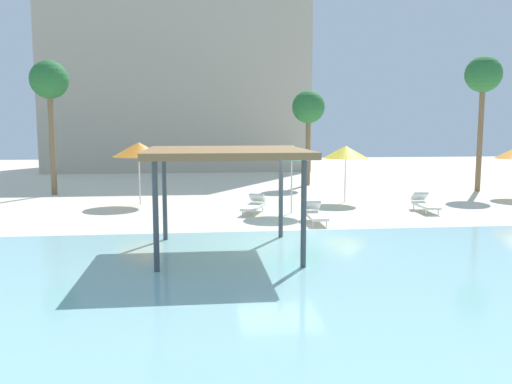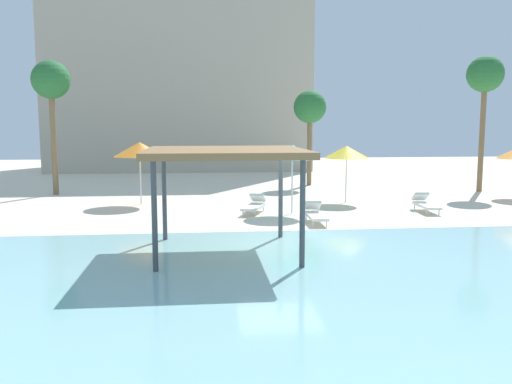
{
  "view_description": "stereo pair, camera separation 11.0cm",
  "coord_description": "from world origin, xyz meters",
  "px_view_note": "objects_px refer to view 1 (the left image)",
  "views": [
    {
      "loc": [
        -2.48,
        -15.87,
        3.6
      ],
      "look_at": [
        -0.5,
        2.0,
        1.3
      ],
      "focal_mm": 37.45,
      "sensor_mm": 36.0,
      "label": 1
    },
    {
      "loc": [
        -2.37,
        -15.88,
        3.6
      ],
      "look_at": [
        -0.5,
        2.0,
        1.3
      ],
      "focal_mm": 37.45,
      "sensor_mm": 36.0,
      "label": 2
    }
  ],
  "objects_px": {
    "lounge_chair_3": "(254,205)",
    "palm_tree_3": "(49,83)",
    "beach_umbrella_teal_4": "(292,152)",
    "palm_tree_1": "(483,78)",
    "beach_umbrella_orange_0": "(139,149)",
    "palm_tree_2": "(308,109)",
    "lounge_chair_4": "(315,213)",
    "lounge_chair_0": "(424,203)",
    "beach_umbrella_yellow_1": "(346,152)",
    "shade_pavilion": "(226,155)"
  },
  "relations": [
    {
      "from": "shade_pavilion",
      "to": "beach_umbrella_yellow_1",
      "type": "bearing_deg",
      "value": 57.17
    },
    {
      "from": "beach_umbrella_orange_0",
      "to": "palm_tree_3",
      "type": "xyz_separation_m",
      "value": [
        -4.7,
        3.84,
        3.14
      ]
    },
    {
      "from": "beach_umbrella_teal_4",
      "to": "palm_tree_3",
      "type": "relative_size",
      "value": 0.41
    },
    {
      "from": "beach_umbrella_orange_0",
      "to": "beach_umbrella_teal_4",
      "type": "relative_size",
      "value": 1.01
    },
    {
      "from": "beach_umbrella_teal_4",
      "to": "palm_tree_1",
      "type": "xyz_separation_m",
      "value": [
        11.24,
        6.0,
        3.5
      ]
    },
    {
      "from": "shade_pavilion",
      "to": "beach_umbrella_yellow_1",
      "type": "xyz_separation_m",
      "value": [
        5.98,
        9.28,
        -0.43
      ]
    },
    {
      "from": "beach_umbrella_yellow_1",
      "to": "beach_umbrella_orange_0",
      "type": "bearing_deg",
      "value": 178.14
    },
    {
      "from": "shade_pavilion",
      "to": "palm_tree_2",
      "type": "distance_m",
      "value": 17.26
    },
    {
      "from": "lounge_chair_0",
      "to": "beach_umbrella_yellow_1",
      "type": "bearing_deg",
      "value": -136.29
    },
    {
      "from": "lounge_chair_3",
      "to": "palm_tree_3",
      "type": "distance_m",
      "value": 12.81
    },
    {
      "from": "beach_umbrella_yellow_1",
      "to": "lounge_chair_4",
      "type": "relative_size",
      "value": 1.36
    },
    {
      "from": "beach_umbrella_orange_0",
      "to": "palm_tree_1",
      "type": "distance_m",
      "value": 18.17
    },
    {
      "from": "beach_umbrella_orange_0",
      "to": "palm_tree_2",
      "type": "height_order",
      "value": "palm_tree_2"
    },
    {
      "from": "palm_tree_1",
      "to": "beach_umbrella_teal_4",
      "type": "bearing_deg",
      "value": -151.93
    },
    {
      "from": "lounge_chair_0",
      "to": "lounge_chair_3",
      "type": "height_order",
      "value": "same"
    },
    {
      "from": "beach_umbrella_orange_0",
      "to": "lounge_chair_4",
      "type": "bearing_deg",
      "value": -37.19
    },
    {
      "from": "lounge_chair_3",
      "to": "palm_tree_2",
      "type": "distance_m",
      "value": 11.19
    },
    {
      "from": "shade_pavilion",
      "to": "palm_tree_2",
      "type": "relative_size",
      "value": 0.78
    },
    {
      "from": "lounge_chair_0",
      "to": "beach_umbrella_orange_0",
      "type": "bearing_deg",
      "value": -102.47
    },
    {
      "from": "beach_umbrella_yellow_1",
      "to": "palm_tree_1",
      "type": "distance_m",
      "value": 9.56
    },
    {
      "from": "palm_tree_1",
      "to": "lounge_chair_4",
      "type": "bearing_deg",
      "value": -143.03
    },
    {
      "from": "beach_umbrella_orange_0",
      "to": "palm_tree_1",
      "type": "xyz_separation_m",
      "value": [
        17.59,
        2.88,
        3.52
      ]
    },
    {
      "from": "lounge_chair_3",
      "to": "lounge_chair_4",
      "type": "height_order",
      "value": "same"
    },
    {
      "from": "beach_umbrella_teal_4",
      "to": "lounge_chair_0",
      "type": "relative_size",
      "value": 1.44
    },
    {
      "from": "beach_umbrella_yellow_1",
      "to": "lounge_chair_3",
      "type": "distance_m",
      "value": 5.56
    },
    {
      "from": "beach_umbrella_orange_0",
      "to": "palm_tree_1",
      "type": "bearing_deg",
      "value": 9.29
    },
    {
      "from": "shade_pavilion",
      "to": "beach_umbrella_orange_0",
      "type": "xyz_separation_m",
      "value": [
        -3.37,
        9.58,
        -0.28
      ]
    },
    {
      "from": "lounge_chair_0",
      "to": "lounge_chair_4",
      "type": "relative_size",
      "value": 1.01
    },
    {
      "from": "beach_umbrella_yellow_1",
      "to": "palm_tree_2",
      "type": "height_order",
      "value": "palm_tree_2"
    },
    {
      "from": "beach_umbrella_teal_4",
      "to": "lounge_chair_4",
      "type": "bearing_deg",
      "value": -76.26
    },
    {
      "from": "shade_pavilion",
      "to": "lounge_chair_0",
      "type": "distance_m",
      "value": 10.9
    },
    {
      "from": "shade_pavilion",
      "to": "beach_umbrella_teal_4",
      "type": "distance_m",
      "value": 7.12
    },
    {
      "from": "shade_pavilion",
      "to": "lounge_chair_0",
      "type": "bearing_deg",
      "value": 36.59
    },
    {
      "from": "beach_umbrella_orange_0",
      "to": "lounge_chair_3",
      "type": "xyz_separation_m",
      "value": [
        4.85,
        -2.88,
        -2.14
      ]
    },
    {
      "from": "beach_umbrella_yellow_1",
      "to": "beach_umbrella_teal_4",
      "type": "distance_m",
      "value": 4.12
    },
    {
      "from": "beach_umbrella_teal_4",
      "to": "palm_tree_1",
      "type": "distance_m",
      "value": 13.21
    },
    {
      "from": "beach_umbrella_orange_0",
      "to": "beach_umbrella_yellow_1",
      "type": "bearing_deg",
      "value": -1.86
    },
    {
      "from": "shade_pavilion",
      "to": "beach_umbrella_teal_4",
      "type": "bearing_deg",
      "value": 65.29
    },
    {
      "from": "palm_tree_1",
      "to": "palm_tree_3",
      "type": "xyz_separation_m",
      "value": [
        -22.29,
        0.96,
        -0.37
      ]
    },
    {
      "from": "beach_umbrella_orange_0",
      "to": "beach_umbrella_yellow_1",
      "type": "distance_m",
      "value": 9.36
    },
    {
      "from": "lounge_chair_3",
      "to": "palm_tree_1",
      "type": "bearing_deg",
      "value": 134.53
    },
    {
      "from": "shade_pavilion",
      "to": "beach_umbrella_teal_4",
      "type": "xyz_separation_m",
      "value": [
        2.97,
        6.46,
        -0.26
      ]
    },
    {
      "from": "beach_umbrella_teal_4",
      "to": "palm_tree_2",
      "type": "bearing_deg",
      "value": 74.51
    },
    {
      "from": "palm_tree_2",
      "to": "palm_tree_3",
      "type": "distance_m",
      "value": 14.08
    },
    {
      "from": "beach_umbrella_orange_0",
      "to": "palm_tree_2",
      "type": "bearing_deg",
      "value": 36.24
    },
    {
      "from": "lounge_chair_0",
      "to": "palm_tree_2",
      "type": "height_order",
      "value": "palm_tree_2"
    },
    {
      "from": "lounge_chair_0",
      "to": "palm_tree_1",
      "type": "bearing_deg",
      "value": 139.91
    },
    {
      "from": "beach_umbrella_yellow_1",
      "to": "lounge_chair_4",
      "type": "bearing_deg",
      "value": -117.04
    },
    {
      "from": "lounge_chair_3",
      "to": "lounge_chair_4",
      "type": "distance_m",
      "value": 3.07
    },
    {
      "from": "shade_pavilion",
      "to": "palm_tree_1",
      "type": "bearing_deg",
      "value": 41.23
    }
  ]
}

